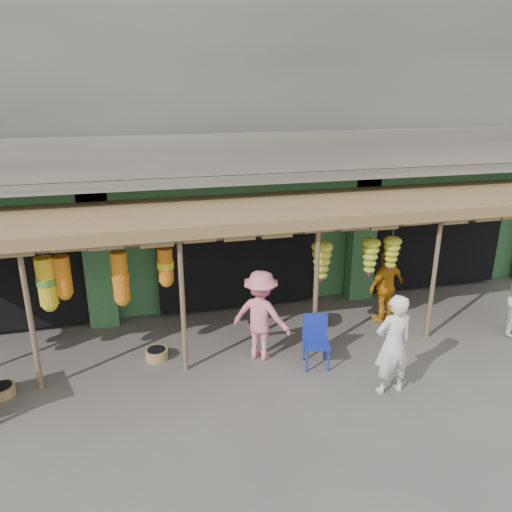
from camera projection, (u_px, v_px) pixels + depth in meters
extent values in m
plane|color=#514C47|center=(262.00, 353.00, 9.76)|extent=(80.00, 80.00, 0.00)
cube|color=gray|center=(212.00, 83.00, 12.67)|extent=(16.00, 6.00, 4.00)
cube|color=#2D6033|center=(215.00, 215.00, 13.97)|extent=(16.00, 5.70, 3.00)
cube|color=gray|center=(242.00, 176.00, 10.20)|extent=(16.00, 0.90, 0.22)
cube|color=gray|center=(246.00, 154.00, 9.67)|extent=(16.00, 0.10, 0.80)
cube|color=#2D6033|center=(238.00, 189.00, 10.69)|extent=(16.00, 0.35, 0.35)
cube|color=black|center=(6.00, 260.00, 10.90)|extent=(3.60, 2.00, 2.50)
cube|color=black|center=(230.00, 242.00, 12.05)|extent=(3.60, 2.00, 2.50)
cube|color=black|center=(415.00, 228.00, 13.21)|extent=(3.60, 2.00, 2.50)
cube|color=#2D6033|center=(99.00, 260.00, 10.44)|extent=(0.60, 0.35, 3.00)
cube|color=#2D6033|center=(362.00, 239.00, 11.83)|extent=(0.60, 0.35, 3.00)
cylinder|color=brown|center=(31.00, 321.00, 8.22)|extent=(0.09, 0.09, 2.60)
cylinder|color=brown|center=(183.00, 305.00, 8.80)|extent=(0.09, 0.09, 2.60)
cylinder|color=brown|center=(316.00, 291.00, 9.38)|extent=(0.09, 0.09, 2.60)
cylinder|color=brown|center=(434.00, 279.00, 9.95)|extent=(0.09, 0.09, 2.60)
cylinder|color=brown|center=(251.00, 235.00, 8.69)|extent=(12.90, 0.08, 0.08)
cylinder|color=brown|center=(89.00, 249.00, 8.47)|extent=(5.50, 0.06, 0.06)
cube|color=brown|center=(250.00, 209.00, 9.69)|extent=(14.00, 2.70, 0.22)
cylinder|color=#18299F|center=(307.00, 361.00, 9.07)|extent=(0.04, 0.04, 0.44)
cylinder|color=#18299F|center=(329.00, 361.00, 9.09)|extent=(0.04, 0.04, 0.44)
cylinder|color=#18299F|center=(304.00, 350.00, 9.45)|extent=(0.04, 0.04, 0.44)
cylinder|color=#18299F|center=(325.00, 350.00, 9.47)|extent=(0.04, 0.04, 0.44)
cube|color=#18299F|center=(316.00, 344.00, 9.19)|extent=(0.54, 0.54, 0.06)
cube|color=#18299F|center=(315.00, 325.00, 9.31)|extent=(0.46, 0.13, 0.50)
cylinder|color=olive|center=(1.00, 391.00, 8.44)|extent=(0.52, 0.52, 0.18)
cylinder|color=olive|center=(157.00, 354.00, 9.54)|extent=(0.52, 0.52, 0.20)
imported|color=white|center=(393.00, 345.00, 8.29)|extent=(0.67, 0.45, 1.80)
imported|color=orange|center=(386.00, 286.00, 10.87)|extent=(1.04, 0.69, 1.64)
imported|color=pink|center=(261.00, 315.00, 9.36)|extent=(1.31, 1.21, 1.77)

